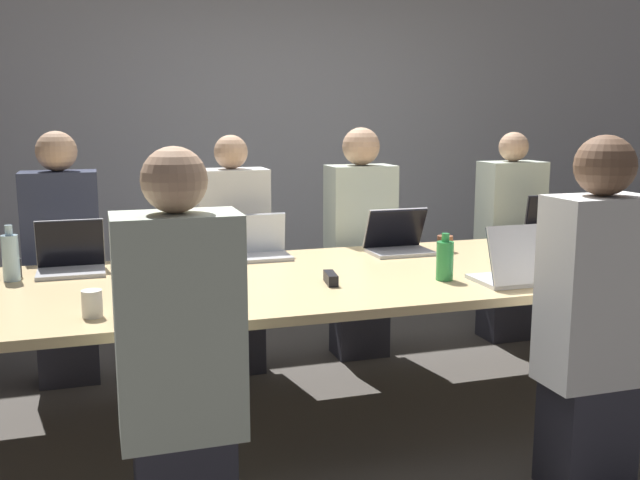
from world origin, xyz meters
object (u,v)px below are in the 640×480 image
Objects in this scene: stapler at (331,278)px; laptop_far_center at (398,240)px; person_far_center at (360,246)px; laptop_near_midright at (517,267)px; person_far_left at (64,263)px; laptop_far_left at (71,258)px; bottle_far_left at (11,257)px; laptop_near_left at (161,296)px; laptop_far_right at (553,228)px; cup_near_left at (92,304)px; cup_far_right at (595,233)px; cup_far_midleft at (210,254)px; cup_near_midright at (552,266)px; laptop_far_midleft at (257,245)px; cup_far_center at (445,244)px; person_near_midright at (594,322)px; bottle_near_midright at (445,260)px; person_far_right at (509,241)px; person_near_left at (181,369)px; cup_far_left at (13,268)px; person_far_midleft at (233,260)px.

laptop_far_center is at bearing 53.18° from stapler.
person_far_center is 4.19× the size of laptop_near_midright.
laptop_far_left is at bearing -83.57° from person_far_left.
bottle_far_left is (-1.92, -0.56, 0.16)m from person_far_center.
laptop_near_left and laptop_far_left have the same top height.
laptop_far_right is 0.22× the size of person_far_left.
person_far_left is (-0.15, 1.36, -0.11)m from cup_near_left.
cup_far_right is at bearing -142.43° from laptop_near_midright.
cup_far_midleft is 0.97× the size of cup_near_midright.
cup_far_center is at bearing -8.24° from laptop_far_midleft.
laptop_near_midright is at bearing -34.91° from person_far_left.
laptop_near_left is 1.32× the size of bottle_far_left.
cup_near_midright reaches higher than cup_far_midleft.
cup_near_midright is (1.82, 0.12, -0.03)m from laptop_near_left.
person_near_midright is 6.49× the size of bottle_near_midright.
cup_near_midright is at bearing -138.31° from cup_far_right.
laptop_near_midright is (-1.08, -0.83, 0.03)m from cup_far_right.
laptop_far_left is at bearing 159.95° from stapler.
bottle_near_midright is at bearing -171.37° from laptop_near_left.
laptop_near_left is 1.47m from person_far_left.
laptop_far_right is at bearing -21.51° from person_far_center.
cup_near_left is 1.05m from cup_far_midleft.
cup_far_right is 1.50m from bottle_near_midright.
laptop_far_right is at bearing -88.51° from person_far_right.
laptop_far_left is (-0.36, 1.34, 0.13)m from person_near_left.
laptop_far_midleft is 3.73× the size of cup_near_midright.
cup_far_left reaches higher than cup_far_midleft.
person_near_left is 1.39m from laptop_far_left.
bottle_near_midright is at bearing 171.62° from cup_near_midright.
cup_far_center is 0.06× the size of person_far_right.
cup_far_center reaches higher than stapler.
laptop_far_midleft is 1.05m from bottle_near_midright.
stapler is at bearing -163.08° from cup_far_right.
person_near_left is 1.53m from laptop_far_midleft.
person_near_left is 1.44m from bottle_near_midright.
stapler is (0.19, -0.68, -0.04)m from laptop_far_midleft.
person_near_left reaches higher than cup_far_center.
bottle_far_left is at bearing -63.36° from person_near_left.
person_far_left reaches higher than cup_far_right.
person_far_right is at bearing 25.79° from laptop_far_center.
laptop_near_left is 1.00× the size of laptop_far_midleft.
cup_far_center is 2.02m from cup_near_left.
stapler is (1.12, -0.60, -0.05)m from laptop_far_left.
cup_far_right is at bearing 0.12° from cup_far_left.
laptop_near_midright is (0.99, -0.94, 0.01)m from laptop_far_midleft.
laptop_far_midleft is (0.57, 1.42, 0.13)m from person_near_left.
laptop_far_right is 2.98× the size of cup_near_left.
person_far_left is at bearing 163.07° from laptop_far_center.
person_near_left is at bearing -63.36° from bottle_far_left.
laptop_far_left is at bearing -154.96° from person_far_midleft.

